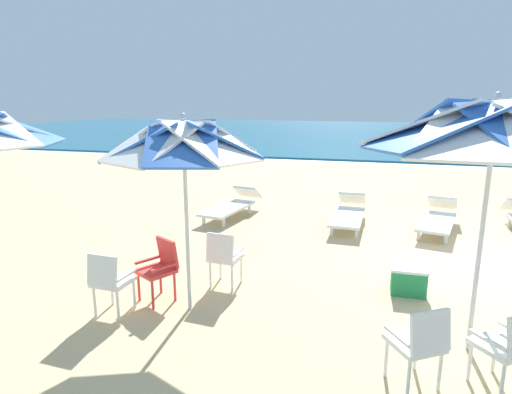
{
  "coord_description": "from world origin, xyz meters",
  "views": [
    {
      "loc": [
        -2.21,
        -7.61,
        2.74
      ],
      "look_at": [
        -4.23,
        -0.24,
        1.0
      ],
      "focal_mm": 29.99,
      "sensor_mm": 36.0,
      "label": 1
    }
  ],
  "objects_px": {
    "sun_lounger_2": "(348,213)",
    "plastic_chair_1": "(419,341)",
    "plastic_chair_4": "(160,266)",
    "sun_lounger_1": "(438,218)",
    "plastic_chair_2": "(110,279)",
    "beach_umbrella_0": "(495,128)",
    "cooler_box": "(409,280)",
    "plastic_chair_0": "(509,344)",
    "sun_lounger_3": "(232,205)",
    "plastic_chair_3": "(224,255)",
    "beach_umbrella_1": "(184,142)"
  },
  "relations": [
    {
      "from": "beach_umbrella_1",
      "to": "sun_lounger_1",
      "type": "bearing_deg",
      "value": 51.69
    },
    {
      "from": "beach_umbrella_0",
      "to": "plastic_chair_1",
      "type": "bearing_deg",
      "value": -126.42
    },
    {
      "from": "beach_umbrella_0",
      "to": "plastic_chair_1",
      "type": "height_order",
      "value": "beach_umbrella_0"
    },
    {
      "from": "plastic_chair_1",
      "to": "cooler_box",
      "type": "distance_m",
      "value": 2.19
    },
    {
      "from": "plastic_chair_0",
      "to": "sun_lounger_3",
      "type": "distance_m",
      "value": 6.97
    },
    {
      "from": "plastic_chair_3",
      "to": "sun_lounger_2",
      "type": "bearing_deg",
      "value": 67.11
    },
    {
      "from": "plastic_chair_0",
      "to": "sun_lounger_2",
      "type": "xyz_separation_m",
      "value": [
        -1.78,
        5.28,
        -0.22
      ]
    },
    {
      "from": "plastic_chair_0",
      "to": "cooler_box",
      "type": "height_order",
      "value": "plastic_chair_0"
    },
    {
      "from": "plastic_chair_2",
      "to": "plastic_chair_4",
      "type": "height_order",
      "value": "same"
    },
    {
      "from": "beach_umbrella_0",
      "to": "plastic_chair_2",
      "type": "relative_size",
      "value": 3.26
    },
    {
      "from": "plastic_chair_1",
      "to": "sun_lounger_3",
      "type": "distance_m",
      "value": 6.62
    },
    {
      "from": "beach_umbrella_0",
      "to": "plastic_chair_2",
      "type": "height_order",
      "value": "beach_umbrella_0"
    },
    {
      "from": "beach_umbrella_1",
      "to": "plastic_chair_2",
      "type": "xyz_separation_m",
      "value": [
        -0.9,
        -0.43,
        -1.74
      ]
    },
    {
      "from": "beach_umbrella_1",
      "to": "plastic_chair_2",
      "type": "relative_size",
      "value": 2.99
    },
    {
      "from": "sun_lounger_3",
      "to": "cooler_box",
      "type": "xyz_separation_m",
      "value": [
        3.79,
        -3.3,
        -0.08
      ]
    },
    {
      "from": "cooler_box",
      "to": "sun_lounger_1",
      "type": "bearing_deg",
      "value": 76.52
    },
    {
      "from": "plastic_chair_3",
      "to": "plastic_chair_4",
      "type": "bearing_deg",
      "value": -139.03
    },
    {
      "from": "plastic_chair_0",
      "to": "plastic_chair_4",
      "type": "distance_m",
      "value": 4.19
    },
    {
      "from": "sun_lounger_3",
      "to": "plastic_chair_2",
      "type": "bearing_deg",
      "value": -89.64
    },
    {
      "from": "sun_lounger_2",
      "to": "cooler_box",
      "type": "distance_m",
      "value": 3.45
    },
    {
      "from": "plastic_chair_4",
      "to": "sun_lounger_3",
      "type": "distance_m",
      "value": 4.43
    },
    {
      "from": "plastic_chair_4",
      "to": "cooler_box",
      "type": "distance_m",
      "value": 3.55
    },
    {
      "from": "plastic_chair_3",
      "to": "sun_lounger_2",
      "type": "xyz_separation_m",
      "value": [
        1.59,
        3.76,
        -0.22
      ]
    },
    {
      "from": "beach_umbrella_0",
      "to": "sun_lounger_1",
      "type": "distance_m",
      "value": 5.19
    },
    {
      "from": "beach_umbrella_0",
      "to": "plastic_chair_4",
      "type": "height_order",
      "value": "beach_umbrella_0"
    },
    {
      "from": "plastic_chair_1",
      "to": "sun_lounger_2",
      "type": "height_order",
      "value": "plastic_chair_1"
    },
    {
      "from": "beach_umbrella_0",
      "to": "sun_lounger_3",
      "type": "distance_m",
      "value": 6.71
    },
    {
      "from": "plastic_chair_2",
      "to": "cooler_box",
      "type": "bearing_deg",
      "value": 24.2
    },
    {
      "from": "plastic_chair_0",
      "to": "plastic_chair_3",
      "type": "xyz_separation_m",
      "value": [
        -3.37,
        1.52,
        0.0
      ]
    },
    {
      "from": "plastic_chair_0",
      "to": "sun_lounger_3",
      "type": "height_order",
      "value": "plastic_chair_0"
    },
    {
      "from": "plastic_chair_4",
      "to": "plastic_chair_0",
      "type": "bearing_deg",
      "value": -12.36
    },
    {
      "from": "sun_lounger_2",
      "to": "sun_lounger_3",
      "type": "distance_m",
      "value": 2.74
    },
    {
      "from": "plastic_chair_3",
      "to": "sun_lounger_1",
      "type": "xyz_separation_m",
      "value": [
        3.45,
        3.86,
        -0.22
      ]
    },
    {
      "from": "sun_lounger_1",
      "to": "plastic_chair_2",
      "type": "bearing_deg",
      "value": -132.04
    },
    {
      "from": "sun_lounger_1",
      "to": "sun_lounger_3",
      "type": "relative_size",
      "value": 1.0
    },
    {
      "from": "plastic_chair_2",
      "to": "cooler_box",
      "type": "height_order",
      "value": "plastic_chair_2"
    },
    {
      "from": "plastic_chair_1",
      "to": "sun_lounger_1",
      "type": "distance_m",
      "value": 5.62
    },
    {
      "from": "sun_lounger_2",
      "to": "plastic_chair_1",
      "type": "bearing_deg",
      "value": -79.81
    },
    {
      "from": "plastic_chair_2",
      "to": "cooler_box",
      "type": "xyz_separation_m",
      "value": [
        3.76,
        1.69,
        -0.3
      ]
    },
    {
      "from": "plastic_chair_2",
      "to": "sun_lounger_1",
      "type": "bearing_deg",
      "value": 47.96
    },
    {
      "from": "plastic_chair_2",
      "to": "sun_lounger_2",
      "type": "bearing_deg",
      "value": 61.41
    },
    {
      "from": "beach_umbrella_0",
      "to": "sun_lounger_1",
      "type": "relative_size",
      "value": 1.26
    },
    {
      "from": "cooler_box",
      "to": "plastic_chair_0",
      "type": "bearing_deg",
      "value": -69.87
    },
    {
      "from": "beach_umbrella_0",
      "to": "beach_umbrella_1",
      "type": "bearing_deg",
      "value": 178.94
    },
    {
      "from": "plastic_chair_3",
      "to": "plastic_chair_2",
      "type": "bearing_deg",
      "value": -132.89
    },
    {
      "from": "sun_lounger_3",
      "to": "plastic_chair_0",
      "type": "bearing_deg",
      "value": -49.5
    },
    {
      "from": "sun_lounger_3",
      "to": "cooler_box",
      "type": "height_order",
      "value": "sun_lounger_3"
    },
    {
      "from": "sun_lounger_1",
      "to": "sun_lounger_3",
      "type": "distance_m",
      "value": 4.6
    },
    {
      "from": "plastic_chair_4",
      "to": "sun_lounger_1",
      "type": "xyz_separation_m",
      "value": [
        4.16,
        4.48,
        -0.22
      ]
    },
    {
      "from": "sun_lounger_1",
      "to": "sun_lounger_2",
      "type": "relative_size",
      "value": 1.03
    }
  ]
}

